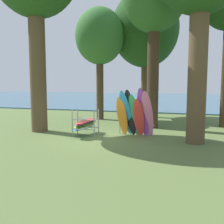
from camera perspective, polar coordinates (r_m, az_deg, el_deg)
ground_plane at (r=12.07m, az=-2.26°, el=-5.67°), size 80.00×80.00×0.00m
lake_water at (r=39.59m, az=11.15°, el=2.80°), size 80.00×36.00×0.10m
tree_far_left_back at (r=19.84m, az=7.17°, el=17.35°), size 4.78×4.78×9.07m
tree_deep_back at (r=18.20m, az=-2.68°, el=15.81°), size 3.25×3.25×7.44m
leaning_board_pile at (r=12.30m, az=4.93°, el=-0.56°), size 1.93×1.13×2.30m
board_storage_rack at (r=12.66m, az=-5.76°, el=-2.58°), size 1.15×2.13×1.25m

